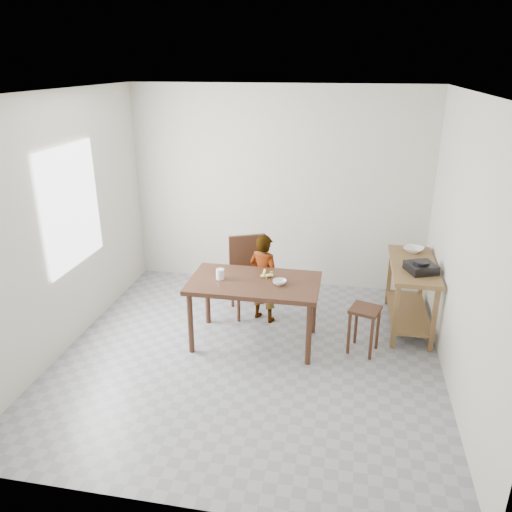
% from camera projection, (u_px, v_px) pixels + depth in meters
% --- Properties ---
extents(floor, '(4.00, 4.00, 0.04)m').
position_uv_depth(floor, '(249.00, 357.00, 5.37)').
color(floor, gray).
rests_on(floor, ground).
extents(ceiling, '(4.00, 4.00, 0.04)m').
position_uv_depth(ceiling, '(248.00, 90.00, 4.36)').
color(ceiling, white).
rests_on(ceiling, wall_back).
extents(wall_back, '(4.00, 0.04, 2.70)m').
position_uv_depth(wall_back, '(278.00, 189.00, 6.71)').
color(wall_back, beige).
rests_on(wall_back, ground).
extents(wall_front, '(4.00, 0.04, 2.70)m').
position_uv_depth(wall_front, '(182.00, 346.00, 3.02)').
color(wall_front, beige).
rests_on(wall_front, ground).
extents(wall_left, '(0.04, 4.00, 2.70)m').
position_uv_depth(wall_left, '(59.00, 226.00, 5.21)').
color(wall_left, beige).
rests_on(wall_left, ground).
extents(wall_right, '(0.04, 4.00, 2.70)m').
position_uv_depth(wall_right, '(467.00, 251.00, 4.52)').
color(wall_right, beige).
rests_on(wall_right, ground).
extents(window_pane, '(0.02, 1.10, 1.30)m').
position_uv_depth(window_pane, '(72.00, 207.00, 5.33)').
color(window_pane, white).
rests_on(window_pane, wall_left).
extents(dining_table, '(1.40, 0.80, 0.75)m').
position_uv_depth(dining_table, '(254.00, 312.00, 5.50)').
color(dining_table, '#3B2114').
rests_on(dining_table, floor).
extents(prep_counter, '(0.50, 1.20, 0.80)m').
position_uv_depth(prep_counter, '(410.00, 295.00, 5.83)').
color(prep_counter, brown).
rests_on(prep_counter, floor).
extents(child, '(0.47, 0.40, 1.09)m').
position_uv_depth(child, '(264.00, 278.00, 5.93)').
color(child, silver).
rests_on(child, floor).
extents(dining_chair, '(0.61, 0.61, 0.96)m').
position_uv_depth(dining_chair, '(251.00, 277.00, 6.12)').
color(dining_chair, '#3B2114').
rests_on(dining_chair, floor).
extents(stool, '(0.37, 0.37, 0.52)m').
position_uv_depth(stool, '(364.00, 330.00, 5.36)').
color(stool, '#3B2114').
rests_on(stool, floor).
extents(glass_tumbler, '(0.10, 0.10, 0.11)m').
position_uv_depth(glass_tumbler, '(220.00, 274.00, 5.39)').
color(glass_tumbler, white).
rests_on(glass_tumbler, dining_table).
extents(small_bowl, '(0.19, 0.19, 0.05)m').
position_uv_depth(small_bowl, '(280.00, 282.00, 5.28)').
color(small_bowl, silver).
rests_on(small_bowl, dining_table).
extents(banana, '(0.18, 0.15, 0.06)m').
position_uv_depth(banana, '(267.00, 275.00, 5.43)').
color(banana, gold).
rests_on(banana, dining_table).
extents(serving_bowl, '(0.31, 0.31, 0.06)m').
position_uv_depth(serving_bowl, '(414.00, 249.00, 6.03)').
color(serving_bowl, silver).
rests_on(serving_bowl, prep_counter).
extents(gas_burner, '(0.38, 0.38, 0.10)m').
position_uv_depth(gas_burner, '(421.00, 268.00, 5.45)').
color(gas_burner, black).
rests_on(gas_burner, prep_counter).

